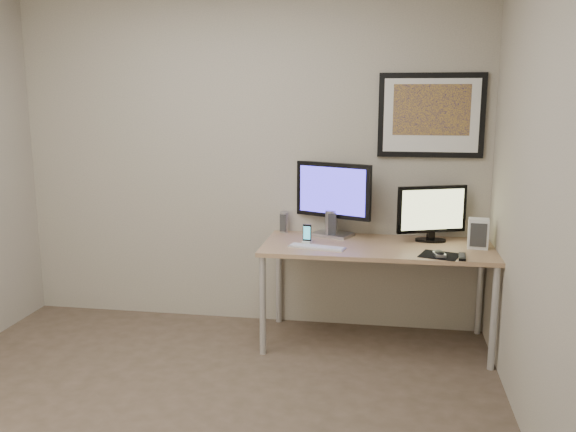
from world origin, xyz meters
name	(u,v)px	position (x,y,z in m)	size (l,w,h in m)	color
floor	(180,430)	(0.00, 0.00, 0.00)	(3.60, 3.60, 0.00)	#483C2D
room	(197,117)	(0.00, 0.45, 1.64)	(3.60, 3.60, 3.60)	white
desk	(377,254)	(1.00, 1.35, 0.66)	(1.60, 0.70, 0.73)	olive
framed_art	(431,115)	(1.35, 1.68, 1.62)	(0.75, 0.04, 0.60)	black
monitor_large	(333,196)	(0.66, 1.59, 1.03)	(0.57, 0.28, 0.55)	#ABABB0
monitor_tv	(432,212)	(1.37, 1.52, 0.95)	(0.49, 0.21, 0.40)	black
speaker_left	(284,222)	(0.29, 1.65, 0.81)	(0.06, 0.06, 0.16)	#ABABB0
speaker_right	(330,224)	(0.65, 1.56, 0.83)	(0.08, 0.08, 0.20)	#ABABB0
phone_dock	(307,234)	(0.50, 1.34, 0.80)	(0.06, 0.06, 0.14)	black
keyboard	(317,247)	(0.59, 1.20, 0.74)	(0.39, 0.10, 0.01)	silver
mousepad	(440,255)	(1.41, 1.13, 0.73)	(0.24, 0.22, 0.00)	black
mouse	(439,253)	(1.40, 1.11, 0.75)	(0.06, 0.11, 0.04)	black
remote	(462,256)	(1.55, 1.09, 0.74)	(0.04, 0.17, 0.02)	black
fan_unit	(478,234)	(1.68, 1.38, 0.83)	(0.13, 0.10, 0.21)	silver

